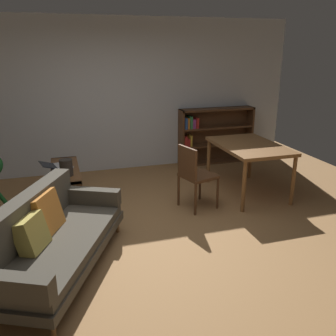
{
  "coord_description": "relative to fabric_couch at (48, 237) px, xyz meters",
  "views": [
    {
      "loc": [
        -0.96,
        -3.87,
        2.17
      ],
      "look_at": [
        0.27,
        0.16,
        0.78
      ],
      "focal_mm": 38.84,
      "sensor_mm": 36.0,
      "label": 1
    }
  ],
  "objects": [
    {
      "name": "ground_plane",
      "position": [
        1.17,
        0.42,
        -0.37
      ],
      "size": [
        8.16,
        8.16,
        0.0
      ],
      "primitive_type": "plane",
      "color": "#9E7042"
    },
    {
      "name": "back_wall_panel",
      "position": [
        1.17,
        3.12,
        0.98
      ],
      "size": [
        6.8,
        0.1,
        2.7
      ],
      "primitive_type": "cube",
      "color": "silver",
      "rests_on": "ground_plane"
    },
    {
      "name": "fabric_couch",
      "position": [
        0.0,
        0.0,
        0.0
      ],
      "size": [
        1.58,
        2.09,
        0.78
      ],
      "color": "brown",
      "rests_on": "ground_plane"
    },
    {
      "name": "media_console",
      "position": [
        0.24,
        1.78,
        -0.13
      ],
      "size": [
        0.39,
        1.22,
        0.51
      ],
      "color": "brown",
      "rests_on": "ground_plane"
    },
    {
      "name": "open_laptop",
      "position": [
        0.14,
        1.89,
        0.16
      ],
      "size": [
        0.5,
        0.42,
        0.09
      ],
      "color": "silver",
      "rests_on": "media_console"
    },
    {
      "name": "desk_speaker",
      "position": [
        0.25,
        1.46,
        0.25
      ],
      "size": [
        0.18,
        0.18,
        0.23
      ],
      "color": "#2D2823",
      "rests_on": "media_console"
    },
    {
      "name": "dining_table",
      "position": [
        2.95,
        1.29,
        0.33
      ],
      "size": [
        0.88,
        1.33,
        0.78
      ],
      "color": "brown",
      "rests_on": "ground_plane"
    },
    {
      "name": "dining_chair_near",
      "position": [
        1.94,
        0.99,
        0.15
      ],
      "size": [
        0.54,
        0.54,
        0.91
      ],
      "color": "#56351E",
      "rests_on": "ground_plane"
    },
    {
      "name": "bookshelf",
      "position": [
        3.06,
        2.96,
        0.17
      ],
      "size": [
        1.48,
        0.28,
        1.08
      ],
      "color": "#56351E",
      "rests_on": "ground_plane"
    }
  ]
}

